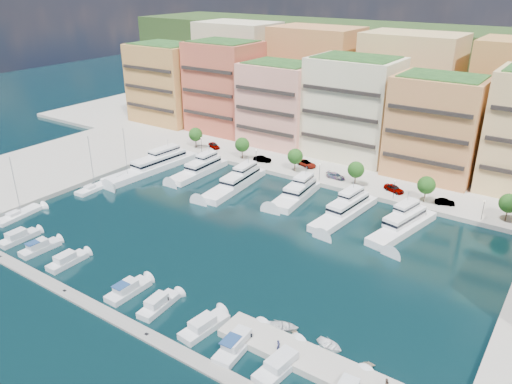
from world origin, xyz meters
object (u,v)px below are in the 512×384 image
(cruiser_1, at_px, (40,248))
(cruiser_6, at_px, (204,327))
(sailboat_0, at_px, (19,215))
(car_3, at_px, (336,176))
(tree_2, at_px, (295,156))
(lamppost_3, at_px, (394,186))
(yacht_5, at_px, (404,224))
(sailboat_1, at_px, (93,189))
(yacht_1, at_px, (200,169))
(car_4, at_px, (394,188))
(lamppost_4, at_px, (484,207))
(tender_2, at_px, (330,345))
(cruiser_7, at_px, (238,343))
(sailboat_2, at_px, (127,179))
(lamppost_0, at_px, (201,142))
(yacht_3, at_px, (297,193))
(yacht_2, at_px, (237,182))
(lamppost_2, at_px, (320,169))
(car_5, at_px, (445,202))
(lamppost_1, at_px, (256,155))
(tree_3, at_px, (356,170))
(car_1, at_px, (262,159))
(car_2, at_px, (307,164))
(car_0, at_px, (214,145))
(tree_4, at_px, (426,185))
(cruiser_2, at_px, (67,261))
(person_0, at_px, (278,346))
(cruiser_8, at_px, (282,364))
(tender_0, at_px, (283,327))
(tree_5, at_px, (509,203))
(tender_1, at_px, (294,331))
(yacht_0, at_px, (155,165))
(tree_1, at_px, (242,145))
(cruiser_0, at_px, (19,238))
(tree_0, at_px, (196,134))
(cruiser_5, at_px, (159,305))
(cruiser_4, at_px, (128,290))
(tender_3, at_px, (369,364))
(yacht_4, at_px, (346,211))

(cruiser_1, relative_size, cruiser_6, 0.91)
(sailboat_0, bearing_deg, car_3, 49.86)
(tree_2, relative_size, lamppost_3, 1.35)
(yacht_5, distance_m, sailboat_1, 68.80)
(yacht_1, xyz_separation_m, car_4, (44.41, 14.08, 0.72))
(lamppost_4, distance_m, tender_2, 49.85)
(cruiser_7, distance_m, sailboat_2, 65.51)
(lamppost_0, bearing_deg, yacht_3, -15.20)
(yacht_2, distance_m, cruiser_6, 51.31)
(lamppost_2, xyz_separation_m, car_5, (28.09, 2.97, -2.16))
(lamppost_0, xyz_separation_m, lamppost_1, (18.00, 0.00, 0.00))
(yacht_1, relative_size, yacht_2, 0.83)
(tree_3, height_order, car_1, tree_3)
(cruiser_1, distance_m, car_2, 65.42)
(lamppost_2, distance_m, car_2, 9.86)
(yacht_1, xyz_separation_m, yacht_5, (51.87, -0.53, 0.12))
(cruiser_6, xyz_separation_m, cruiser_7, (6.00, -0.04, 0.02))
(lamppost_2, distance_m, sailboat_2, 46.25)
(sailboat_2, relative_size, car_4, 2.78)
(lamppost_3, distance_m, car_0, 53.72)
(cruiser_1, bearing_deg, tree_4, 48.96)
(cruiser_2, relative_size, person_0, 3.97)
(tree_2, xyz_separation_m, cruiser_8, (32.44, -58.10, -4.20))
(tender_0, bearing_deg, tree_5, -44.17)
(tree_4, xyz_separation_m, tender_1, (-1.64, -51.57, -4.39))
(cruiser_2, bearing_deg, car_2, 79.36)
(cruiser_6, relative_size, person_0, 4.43)
(cruiser_2, bearing_deg, yacht_2, 85.38)
(tree_4, distance_m, yacht_0, 65.20)
(cruiser_7, bearing_deg, cruiser_8, 0.22)
(tree_1, relative_size, car_2, 1.06)
(cruiser_7, relative_size, tender_1, 6.99)
(cruiser_0, bearing_deg, tree_3, 54.68)
(tree_3, relative_size, car_5, 1.39)
(tree_3, bearing_deg, person_0, -75.14)
(tree_0, distance_m, cruiser_5, 72.33)
(cruiser_0, xyz_separation_m, cruiser_2, (14.44, 0.00, 0.00))
(tree_2, relative_size, tender_1, 4.21)
(tender_0, bearing_deg, yacht_5, -29.04)
(cruiser_4, relative_size, tender_3, 4.73)
(yacht_4, relative_size, cruiser_4, 2.79)
(tree_2, xyz_separation_m, cruiser_2, (-10.72, -58.08, -4.20))
(sailboat_0, bearing_deg, cruiser_5, -7.20)
(cruiser_6, height_order, car_3, car_3)
(tree_2, bearing_deg, sailboat_0, -123.34)
(tender_1, height_order, car_2, car_2)
(tree_4, relative_size, yacht_5, 0.29)
(tree_1, distance_m, yacht_3, 26.73)
(lamppost_0, bearing_deg, tree_3, 2.99)
(lamppost_3, relative_size, car_5, 1.04)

